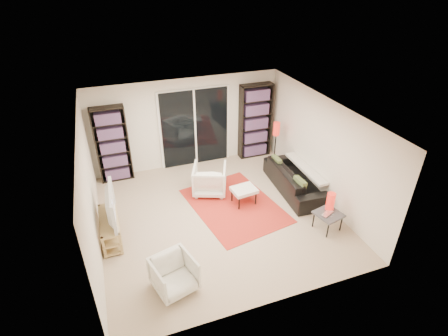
{
  "coord_description": "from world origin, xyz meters",
  "views": [
    {
      "loc": [
        -1.95,
        -5.85,
        4.86
      ],
      "look_at": [
        0.25,
        0.3,
        1.0
      ],
      "focal_mm": 28.0,
      "sensor_mm": 36.0,
      "label": 1
    }
  ],
  "objects_px": {
    "bookshelf_left": "(112,145)",
    "ottoman": "(244,191)",
    "sofa": "(295,179)",
    "bookshelf_right": "(255,121)",
    "tv_stand": "(110,228)",
    "armchair_back": "(210,179)",
    "side_table": "(328,215)",
    "armchair_front": "(174,275)",
    "floor_lamp": "(276,134)"
  },
  "relations": [
    {
      "from": "bookshelf_left",
      "to": "ottoman",
      "type": "height_order",
      "value": "bookshelf_left"
    },
    {
      "from": "bookshelf_left",
      "to": "sofa",
      "type": "bearing_deg",
      "value": -26.37
    },
    {
      "from": "bookshelf_right",
      "to": "tv_stand",
      "type": "xyz_separation_m",
      "value": [
        -4.18,
        -2.33,
        -0.79
      ]
    },
    {
      "from": "armchair_back",
      "to": "side_table",
      "type": "height_order",
      "value": "armchair_back"
    },
    {
      "from": "bookshelf_left",
      "to": "ottoman",
      "type": "distance_m",
      "value": 3.45
    },
    {
      "from": "bookshelf_left",
      "to": "armchair_front",
      "type": "bearing_deg",
      "value": -81.36
    },
    {
      "from": "tv_stand",
      "to": "bookshelf_right",
      "type": "bearing_deg",
      "value": 29.11
    },
    {
      "from": "ottoman",
      "to": "floor_lamp",
      "type": "distance_m",
      "value": 2.05
    },
    {
      "from": "armchair_back",
      "to": "bookshelf_left",
      "type": "bearing_deg",
      "value": -12.06
    },
    {
      "from": "armchair_front",
      "to": "sofa",
      "type": "bearing_deg",
      "value": 14.43
    },
    {
      "from": "sofa",
      "to": "armchair_front",
      "type": "height_order",
      "value": "armchair_front"
    },
    {
      "from": "bookshelf_right",
      "to": "floor_lamp",
      "type": "relative_size",
      "value": 1.63
    },
    {
      "from": "armchair_back",
      "to": "sofa",
      "type": "bearing_deg",
      "value": -175.33
    },
    {
      "from": "armchair_back",
      "to": "side_table",
      "type": "bearing_deg",
      "value": 153.32
    },
    {
      "from": "side_table",
      "to": "floor_lamp",
      "type": "xyz_separation_m",
      "value": [
        0.15,
        2.76,
        0.62
      ]
    },
    {
      "from": "side_table",
      "to": "tv_stand",
      "type": "bearing_deg",
      "value": 164.25
    },
    {
      "from": "sofa",
      "to": "armchair_back",
      "type": "bearing_deg",
      "value": 76.03
    },
    {
      "from": "armchair_back",
      "to": "floor_lamp",
      "type": "relative_size",
      "value": 0.62
    },
    {
      "from": "armchair_back",
      "to": "armchair_front",
      "type": "bearing_deg",
      "value": 82.6
    },
    {
      "from": "bookshelf_right",
      "to": "side_table",
      "type": "relative_size",
      "value": 3.51
    },
    {
      "from": "bookshelf_left",
      "to": "armchair_back",
      "type": "bearing_deg",
      "value": -33.96
    },
    {
      "from": "bookshelf_left",
      "to": "sofa",
      "type": "relative_size",
      "value": 0.94
    },
    {
      "from": "bookshelf_right",
      "to": "armchair_front",
      "type": "bearing_deg",
      "value": -129.12
    },
    {
      "from": "bookshelf_right",
      "to": "armchair_front",
      "type": "xyz_separation_m",
      "value": [
        -3.24,
        -3.99,
        -0.74
      ]
    },
    {
      "from": "floor_lamp",
      "to": "ottoman",
      "type": "bearing_deg",
      "value": -137.48
    },
    {
      "from": "armchair_front",
      "to": "ottoman",
      "type": "relative_size",
      "value": 1.17
    },
    {
      "from": "armchair_front",
      "to": "floor_lamp",
      "type": "height_order",
      "value": "floor_lamp"
    },
    {
      "from": "tv_stand",
      "to": "ottoman",
      "type": "xyz_separation_m",
      "value": [
        2.99,
        0.23,
        0.08
      ]
    },
    {
      "from": "armchair_back",
      "to": "floor_lamp",
      "type": "height_order",
      "value": "floor_lamp"
    },
    {
      "from": "armchair_back",
      "to": "ottoman",
      "type": "bearing_deg",
      "value": 152.11
    },
    {
      "from": "armchair_front",
      "to": "bookshelf_left",
      "type": "bearing_deg",
      "value": 83.05
    },
    {
      "from": "sofa",
      "to": "floor_lamp",
      "type": "height_order",
      "value": "floor_lamp"
    },
    {
      "from": "bookshelf_right",
      "to": "tv_stand",
      "type": "relative_size",
      "value": 1.86
    },
    {
      "from": "sofa",
      "to": "ottoman",
      "type": "bearing_deg",
      "value": 97.24
    },
    {
      "from": "bookshelf_right",
      "to": "armchair_front",
      "type": "distance_m",
      "value": 5.19
    },
    {
      "from": "sofa",
      "to": "floor_lamp",
      "type": "xyz_separation_m",
      "value": [
        0.06,
        1.23,
        0.67
      ]
    },
    {
      "from": "armchair_back",
      "to": "armchair_front",
      "type": "height_order",
      "value": "armchair_back"
    },
    {
      "from": "sofa",
      "to": "ottoman",
      "type": "distance_m",
      "value": 1.38
    },
    {
      "from": "bookshelf_left",
      "to": "tv_stand",
      "type": "distance_m",
      "value": 2.45
    },
    {
      "from": "armchair_front",
      "to": "side_table",
      "type": "bearing_deg",
      "value": -7.86
    },
    {
      "from": "armchair_back",
      "to": "floor_lamp",
      "type": "xyz_separation_m",
      "value": [
        2.04,
        0.61,
        0.61
      ]
    },
    {
      "from": "armchair_back",
      "to": "side_table",
      "type": "relative_size",
      "value": 1.33
    },
    {
      "from": "side_table",
      "to": "bookshelf_right",
      "type": "bearing_deg",
      "value": 91.72
    },
    {
      "from": "bookshelf_right",
      "to": "armchair_front",
      "type": "height_order",
      "value": "bookshelf_right"
    },
    {
      "from": "bookshelf_right",
      "to": "sofa",
      "type": "bearing_deg",
      "value": -84.54
    },
    {
      "from": "sofa",
      "to": "floor_lamp",
      "type": "bearing_deg",
      "value": 0.32
    },
    {
      "from": "side_table",
      "to": "bookshelf_left",
      "type": "bearing_deg",
      "value": 138.22
    },
    {
      "from": "sofa",
      "to": "tv_stand",
      "type": "bearing_deg",
      "value": 97.48
    },
    {
      "from": "tv_stand",
      "to": "sofa",
      "type": "distance_m",
      "value": 4.38
    },
    {
      "from": "tv_stand",
      "to": "armchair_front",
      "type": "xyz_separation_m",
      "value": [
        0.93,
        -1.66,
        0.05
      ]
    }
  ]
}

